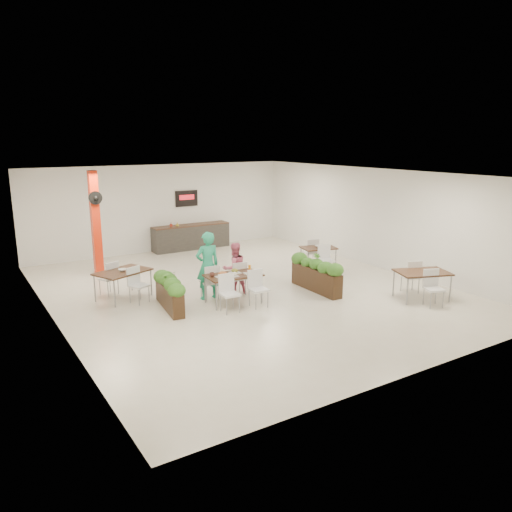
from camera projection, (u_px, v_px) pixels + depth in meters
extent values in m
plane|color=beige|center=(245.00, 290.00, 13.93)|extent=(12.00, 12.00, 0.00)
cube|color=white|center=(162.00, 208.00, 18.50)|extent=(10.00, 0.10, 3.20)
cube|color=white|center=(423.00, 288.00, 8.62)|extent=(10.00, 0.10, 3.20)
cube|color=white|center=(50.00, 256.00, 10.97)|extent=(0.10, 12.00, 3.20)
cube|color=white|center=(377.00, 218.00, 16.16)|extent=(0.10, 12.00, 3.20)
cube|color=white|center=(244.00, 174.00, 13.20)|extent=(10.00, 12.00, 0.04)
cube|color=red|center=(96.00, 224.00, 15.14)|extent=(0.25, 0.25, 3.20)
cylinder|color=black|center=(95.00, 198.00, 14.81)|extent=(0.40, 0.06, 0.40)
sphere|color=black|center=(96.00, 198.00, 14.77)|extent=(0.12, 0.12, 0.12)
cube|color=#2A2826|center=(191.00, 237.00, 19.00)|extent=(3.00, 0.60, 0.90)
cube|color=#311E10|center=(191.00, 225.00, 18.89)|extent=(3.00, 0.62, 0.04)
cube|color=black|center=(187.00, 198.00, 18.92)|extent=(0.90, 0.04, 0.60)
cube|color=red|center=(187.00, 197.00, 18.89)|extent=(0.60, 0.02, 0.18)
imported|color=#A82F1C|center=(171.00, 224.00, 18.45)|extent=(0.09, 0.09, 0.19)
imported|color=gold|center=(177.00, 224.00, 18.58)|extent=(0.13, 0.13, 0.17)
cube|color=#311E10|center=(233.00, 275.00, 12.68)|extent=(1.44, 0.88, 0.04)
cylinder|color=gray|center=(216.00, 297.00, 12.18)|extent=(0.04, 0.04, 0.71)
cylinder|color=gray|center=(262.00, 289.00, 12.78)|extent=(0.04, 0.04, 0.71)
cylinder|color=gray|center=(205.00, 290.00, 12.75)|extent=(0.04, 0.04, 0.71)
cylinder|color=gray|center=(249.00, 283.00, 13.36)|extent=(0.04, 0.04, 0.71)
cube|color=white|center=(210.00, 282.00, 13.07)|extent=(0.44, 0.44, 0.05)
cube|color=white|center=(212.00, 275.00, 12.85)|extent=(0.42, 0.06, 0.45)
cylinder|color=gray|center=(213.00, 288.00, 13.35)|extent=(0.02, 0.02, 0.43)
cylinder|color=gray|center=(201.00, 290.00, 13.19)|extent=(0.02, 0.02, 0.43)
cylinder|color=gray|center=(218.00, 291.00, 13.06)|extent=(0.02, 0.02, 0.43)
cylinder|color=gray|center=(206.00, 293.00, 12.90)|extent=(0.02, 0.02, 0.43)
cube|color=white|center=(237.00, 278.00, 13.45)|extent=(0.44, 0.44, 0.05)
cube|color=white|center=(240.00, 271.00, 13.23)|extent=(0.42, 0.06, 0.45)
cylinder|color=gray|center=(240.00, 284.00, 13.72)|extent=(0.02, 0.02, 0.43)
cylinder|color=gray|center=(228.00, 286.00, 13.56)|extent=(0.02, 0.02, 0.43)
cylinder|color=gray|center=(245.00, 287.00, 13.44)|extent=(0.02, 0.02, 0.43)
cylinder|color=gray|center=(234.00, 289.00, 13.27)|extent=(0.02, 0.02, 0.43)
cube|color=white|center=(230.00, 294.00, 12.05)|extent=(0.44, 0.44, 0.05)
cube|color=white|center=(226.00, 283.00, 12.15)|extent=(0.42, 0.06, 0.45)
cylinder|color=gray|center=(227.00, 307.00, 11.88)|extent=(0.02, 0.02, 0.43)
cylinder|color=gray|center=(239.00, 304.00, 12.04)|extent=(0.02, 0.02, 0.43)
cylinder|color=gray|center=(221.00, 303.00, 12.17)|extent=(0.02, 0.02, 0.43)
cylinder|color=gray|center=(233.00, 301.00, 12.33)|extent=(0.02, 0.02, 0.43)
cube|color=white|center=(259.00, 290.00, 12.43)|extent=(0.44, 0.44, 0.05)
cube|color=white|center=(255.00, 278.00, 12.53)|extent=(0.42, 0.06, 0.45)
cylinder|color=gray|center=(256.00, 302.00, 12.25)|extent=(0.02, 0.02, 0.43)
cylinder|color=gray|center=(268.00, 299.00, 12.42)|extent=(0.02, 0.02, 0.43)
cylinder|color=gray|center=(249.00, 298.00, 12.54)|extent=(0.02, 0.02, 0.43)
cylinder|color=gray|center=(261.00, 296.00, 12.70)|extent=(0.02, 0.02, 0.43)
cube|color=white|center=(223.00, 277.00, 12.43)|extent=(0.32, 0.32, 0.01)
ellipsoid|color=#A05328|center=(223.00, 274.00, 12.41)|extent=(0.22, 0.22, 0.13)
cube|color=white|center=(235.00, 273.00, 12.82)|extent=(0.27, 0.27, 0.01)
ellipsoid|color=orange|center=(235.00, 270.00, 12.81)|extent=(0.18, 0.18, 0.11)
cube|color=white|center=(249.00, 273.00, 12.76)|extent=(0.27, 0.27, 0.01)
ellipsoid|color=#48160E|center=(249.00, 271.00, 12.75)|extent=(0.16, 0.16, 0.10)
cube|color=white|center=(235.00, 276.00, 12.50)|extent=(0.19, 0.19, 0.01)
ellipsoid|color=white|center=(235.00, 274.00, 12.49)|extent=(0.12, 0.12, 0.07)
cylinder|color=orange|center=(250.00, 268.00, 13.05)|extent=(0.07, 0.07, 0.15)
imported|color=brown|center=(212.00, 275.00, 12.49)|extent=(0.12, 0.12, 0.10)
imported|color=#26A87B|center=(208.00, 266.00, 12.97)|extent=(0.68, 0.46, 1.79)
imported|color=pink|center=(234.00, 268.00, 13.43)|extent=(0.72, 0.57, 1.42)
cube|color=black|center=(170.00, 297.00, 12.34)|extent=(0.54, 1.77, 0.58)
ellipsoid|color=#255C1A|center=(177.00, 289.00, 11.60)|extent=(0.40, 0.40, 0.32)
ellipsoid|color=#255C1A|center=(173.00, 285.00, 11.92)|extent=(0.40, 0.40, 0.32)
ellipsoid|color=#255C1A|center=(169.00, 281.00, 12.24)|extent=(0.40, 0.40, 0.32)
ellipsoid|color=#255C1A|center=(165.00, 278.00, 12.56)|extent=(0.40, 0.40, 0.32)
ellipsoid|color=#255C1A|center=(162.00, 274.00, 12.88)|extent=(0.40, 0.40, 0.32)
imported|color=#255C1A|center=(169.00, 279.00, 12.23)|extent=(0.34, 0.29, 0.38)
cube|color=black|center=(316.00, 279.00, 13.80)|extent=(0.38, 1.92, 0.64)
ellipsoid|color=#255C1A|center=(335.00, 271.00, 13.02)|extent=(0.40, 0.40, 0.32)
ellipsoid|color=#255C1A|center=(326.00, 267.00, 13.36)|extent=(0.40, 0.40, 0.32)
ellipsoid|color=#255C1A|center=(316.00, 264.00, 13.70)|extent=(0.40, 0.40, 0.32)
ellipsoid|color=#255C1A|center=(308.00, 261.00, 14.04)|extent=(0.40, 0.40, 0.32)
ellipsoid|color=#255C1A|center=(299.00, 258.00, 14.38)|extent=(0.40, 0.40, 0.32)
imported|color=#255C1A|center=(317.00, 261.00, 13.68)|extent=(0.23, 0.23, 0.41)
cube|color=#311E10|center=(123.00, 272.00, 13.02)|extent=(1.59, 1.35, 0.04)
cylinder|color=gray|center=(115.00, 294.00, 12.40)|extent=(0.04, 0.04, 0.71)
cylinder|color=gray|center=(151.00, 283.00, 13.37)|extent=(0.04, 0.04, 0.71)
cylinder|color=gray|center=(95.00, 289.00, 12.83)|extent=(0.04, 0.04, 0.71)
cylinder|color=gray|center=(132.00, 278.00, 13.81)|extent=(0.04, 0.04, 0.71)
cube|color=white|center=(108.00, 278.00, 13.42)|extent=(0.55, 0.55, 0.05)
cube|color=white|center=(112.00, 270.00, 13.25)|extent=(0.40, 0.20, 0.45)
cylinder|color=gray|center=(110.00, 284.00, 13.70)|extent=(0.02, 0.02, 0.43)
cylinder|color=gray|center=(100.00, 287.00, 13.43)|extent=(0.02, 0.02, 0.43)
cylinder|color=gray|center=(118.00, 286.00, 13.51)|extent=(0.02, 0.02, 0.43)
cylinder|color=gray|center=(108.00, 289.00, 13.24)|extent=(0.02, 0.02, 0.43)
cube|color=white|center=(139.00, 286.00, 12.75)|extent=(0.55, 0.55, 0.05)
cube|color=white|center=(133.00, 275.00, 12.79)|extent=(0.40, 0.20, 0.45)
cylinder|color=gray|center=(139.00, 297.00, 12.57)|extent=(0.02, 0.02, 0.43)
cylinder|color=gray|center=(149.00, 294.00, 12.84)|extent=(0.02, 0.02, 0.43)
cylinder|color=gray|center=(130.00, 295.00, 12.76)|extent=(0.02, 0.02, 0.43)
cylinder|color=gray|center=(140.00, 292.00, 13.03)|extent=(0.02, 0.02, 0.43)
imported|color=white|center=(123.00, 270.00, 13.01)|extent=(0.22, 0.22, 0.05)
cube|color=#311E10|center=(318.00, 248.00, 15.87)|extent=(1.21, 0.95, 0.04)
cylinder|color=gray|center=(308.00, 262.00, 15.54)|extent=(0.04, 0.04, 0.71)
cylinder|color=gray|center=(336.00, 260.00, 15.83)|extent=(0.04, 0.04, 0.71)
cylinder|color=gray|center=(301.00, 258.00, 16.09)|extent=(0.04, 0.04, 0.71)
cylinder|color=gray|center=(327.00, 256.00, 16.37)|extent=(0.04, 0.04, 0.71)
cube|color=white|center=(311.00, 252.00, 16.49)|extent=(0.51, 0.51, 0.05)
cube|color=white|center=(313.00, 246.00, 16.26)|extent=(0.42, 0.14, 0.45)
cylinder|color=gray|center=(313.00, 258.00, 16.75)|extent=(0.02, 0.02, 0.43)
cylinder|color=gray|center=(304.00, 258.00, 16.65)|extent=(0.02, 0.02, 0.43)
cylinder|color=gray|center=(317.00, 260.00, 16.44)|extent=(0.02, 0.02, 0.43)
cylinder|color=gray|center=(308.00, 261.00, 16.34)|extent=(0.02, 0.02, 0.43)
cube|color=white|center=(326.00, 261.00, 15.38)|extent=(0.51, 0.51, 0.05)
cube|color=white|center=(324.00, 251.00, 15.50)|extent=(0.42, 0.14, 0.45)
cylinder|color=gray|center=(324.00, 270.00, 15.23)|extent=(0.02, 0.02, 0.43)
cylinder|color=gray|center=(334.00, 269.00, 15.33)|extent=(0.02, 0.02, 0.43)
cylinder|color=gray|center=(319.00, 267.00, 15.54)|extent=(0.02, 0.02, 0.43)
cylinder|color=gray|center=(329.00, 266.00, 15.64)|extent=(0.02, 0.02, 0.43)
imported|color=white|center=(318.00, 246.00, 15.86)|extent=(0.22, 0.22, 0.05)
cube|color=#311E10|center=(423.00, 272.00, 12.97)|extent=(1.55, 1.29, 0.04)
cylinder|color=gray|center=(407.00, 292.00, 12.58)|extent=(0.04, 0.04, 0.71)
cylinder|color=gray|center=(450.00, 289.00, 12.81)|extent=(0.04, 0.04, 0.71)
cylinder|color=gray|center=(394.00, 283.00, 13.30)|extent=(0.04, 0.04, 0.71)
cylinder|color=gray|center=(434.00, 281.00, 13.53)|extent=(0.04, 0.04, 0.71)
cube|color=white|center=(410.00, 276.00, 13.61)|extent=(0.54, 0.54, 0.05)
cube|color=white|center=(415.00, 269.00, 13.37)|extent=(0.41, 0.19, 0.45)
cylinder|color=gray|center=(412.00, 283.00, 13.86)|extent=(0.02, 0.02, 0.43)
cylinder|color=gray|center=(401.00, 283.00, 13.79)|extent=(0.02, 0.02, 0.43)
cylinder|color=gray|center=(419.00, 286.00, 13.53)|extent=(0.02, 0.02, 0.43)
cylinder|color=gray|center=(407.00, 287.00, 13.47)|extent=(0.02, 0.02, 0.43)
cube|color=white|center=(434.00, 289.00, 12.46)|extent=(0.54, 0.54, 0.05)
cube|color=white|center=(431.00, 278.00, 12.59)|extent=(0.41, 0.19, 0.45)
cylinder|color=gray|center=(431.00, 301.00, 12.32)|extent=(0.02, 0.02, 0.43)
cylinder|color=gray|center=(443.00, 300.00, 12.39)|extent=(0.02, 0.02, 0.43)
cylinder|color=gray|center=(424.00, 296.00, 12.65)|extent=(0.02, 0.02, 0.43)
cylinder|color=gray|center=(436.00, 296.00, 12.71)|extent=(0.02, 0.02, 0.43)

